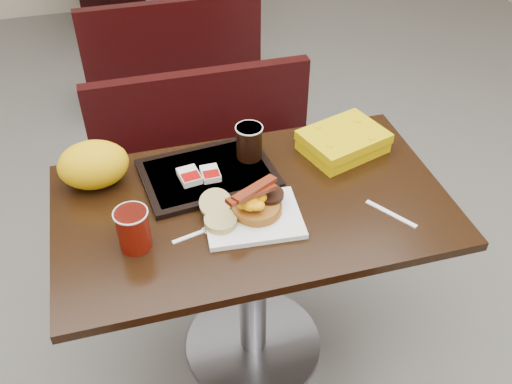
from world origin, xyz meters
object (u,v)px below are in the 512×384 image
object	(u,v)px
paper_bag	(93,165)
hashbrown_sleeve_left	(189,176)
hashbrown_sleeve_right	(210,174)
platter	(253,218)
bench_near_n	(211,167)
table_near	(253,283)
fork	(188,237)
table_far	(153,1)
coffee_cup_near	(133,229)
coffee_cup_far	(249,142)
clamshell	(343,142)
knife	(391,214)
tray	(208,174)
bench_far_s	(169,48)
pancake_stack	(257,207)

from	to	relation	value
paper_bag	hashbrown_sleeve_left	bearing A→B (deg)	-15.25
hashbrown_sleeve_right	platter	bearing A→B (deg)	-69.54
bench_near_n	hashbrown_sleeve_right	world-z (taller)	hashbrown_sleeve_right
table_near	fork	bearing A→B (deg)	-155.21
hashbrown_sleeve_right	table_far	bearing A→B (deg)	86.95
table_far	hashbrown_sleeve_right	world-z (taller)	hashbrown_sleeve_right
coffee_cup_near	coffee_cup_far	world-z (taller)	coffee_cup_far
platter	hashbrown_sleeve_right	bearing A→B (deg)	115.63
platter	hashbrown_sleeve_right	distance (m)	0.23
coffee_cup_near	fork	xyz separation A→B (m)	(0.15, -0.01, -0.06)
coffee_cup_far	fork	bearing A→B (deg)	-130.91
platter	coffee_cup_near	size ratio (longest dim) A/B	2.24
hashbrown_sleeve_left	fork	bearing A→B (deg)	-110.14
fork	clamshell	distance (m)	0.65
fork	clamshell	world-z (taller)	clamshell
paper_bag	fork	bearing A→B (deg)	-53.42
table_far	hashbrown_sleeve_left	bearing A→B (deg)	-93.91
knife	platter	bearing A→B (deg)	-135.07
table_near	platter	bearing A→B (deg)	-104.45
bench_near_n	tray	world-z (taller)	tray
bench_far_s	hashbrown_sleeve_left	xyz separation A→B (m)	(-0.17, -1.76, 0.42)
bench_near_n	hashbrown_sleeve_left	distance (m)	0.72
bench_near_n	knife	size ratio (longest dim) A/B	5.82
bench_near_n	hashbrown_sleeve_left	xyz separation A→B (m)	(-0.17, -0.56, 0.42)
tray	paper_bag	distance (m)	0.36
table_near	coffee_cup_near	world-z (taller)	coffee_cup_near
bench_near_n	clamshell	distance (m)	0.77
table_far	hashbrown_sleeve_right	distance (m)	2.50
bench_near_n	paper_bag	distance (m)	0.81
hashbrown_sleeve_left	coffee_cup_near	bearing A→B (deg)	-138.57
pancake_stack	table_far	bearing A→B (deg)	89.97
table_far	hashbrown_sleeve_left	world-z (taller)	hashbrown_sleeve_left
hashbrown_sleeve_right	paper_bag	size ratio (longest dim) A/B	0.34
platter	clamshell	world-z (taller)	clamshell
bench_far_s	hashbrown_sleeve_right	distance (m)	1.82
fork	bench_far_s	bearing A→B (deg)	69.98
coffee_cup_near	paper_bag	distance (m)	0.32
bench_near_n	clamshell	bearing A→B (deg)	-54.93
table_far	table_near	bearing A→B (deg)	-90.00
table_far	bench_far_s	xyz separation A→B (m)	(0.00, -0.70, -0.02)
table_far	hashbrown_sleeve_right	bearing A→B (deg)	-92.36
table_near	paper_bag	size ratio (longest dim) A/B	5.48
fork	clamshell	xyz separation A→B (m)	(0.58, 0.28, 0.03)
platter	fork	distance (m)	0.20
coffee_cup_near	bench_far_s	bearing A→B (deg)	79.65
knife	table_near	bearing A→B (deg)	-146.10
pancake_stack	clamshell	size ratio (longest dim) A/B	0.56
tray	clamshell	xyz separation A→B (m)	(0.47, 0.02, 0.03)
table_near	knife	world-z (taller)	knife
knife	clamshell	size ratio (longest dim) A/B	0.65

